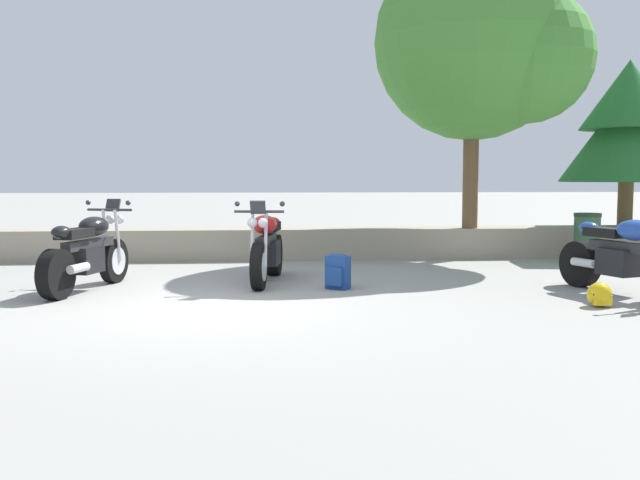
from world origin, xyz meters
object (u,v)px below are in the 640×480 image
object	(u,v)px
motorcycle_red_centre	(266,248)
pine_tree_mid_right	(628,124)
rider_helmet	(600,295)
leafy_tree_mid_left	(484,45)
trash_bin	(587,238)
rider_backpack	(338,271)
motorcycle_blue_far_right	(623,257)
motorcycle_black_near_left	(88,254)

from	to	relation	value
motorcycle_red_centre	pine_tree_mid_right	size ratio (longest dim) A/B	0.65
rider_helmet	leafy_tree_mid_left	world-z (taller)	leafy_tree_mid_left
pine_tree_mid_right	trash_bin	size ratio (longest dim) A/B	3.67
rider_helmet	rider_backpack	bearing A→B (deg)	151.65
motorcycle_blue_far_right	trash_bin	xyz separation A→B (m)	(1.09, 3.35, -0.05)
motorcycle_red_centre	pine_tree_mid_right	xyz separation A→B (m)	(6.93, 3.25, 2.01)
motorcycle_red_centre	motorcycle_blue_far_right	xyz separation A→B (m)	(4.46, -1.45, 0.00)
motorcycle_blue_far_right	rider_backpack	bearing A→B (deg)	167.84
rider_helmet	leafy_tree_mid_left	bearing A→B (deg)	88.73
rider_helmet	trash_bin	bearing A→B (deg)	66.89
rider_backpack	trash_bin	xyz separation A→B (m)	(4.62, 2.59, 0.19)
motorcycle_blue_far_right	pine_tree_mid_right	bearing A→B (deg)	62.28
rider_backpack	leafy_tree_mid_left	size ratio (longest dim) A/B	0.09
motorcycle_black_near_left	trash_bin	distance (m)	8.25
pine_tree_mid_right	motorcycle_black_near_left	bearing A→B (deg)	-157.85
trash_bin	rider_helmet	bearing A→B (deg)	-113.11
motorcycle_blue_far_right	motorcycle_red_centre	bearing A→B (deg)	161.98
trash_bin	motorcycle_red_centre	bearing A→B (deg)	-161.13
motorcycle_black_near_left	rider_helmet	size ratio (longest dim) A/B	7.22
rider_helmet	pine_tree_mid_right	world-z (taller)	pine_tree_mid_right
rider_backpack	trash_bin	size ratio (longest dim) A/B	0.55
rider_backpack	pine_tree_mid_right	distance (m)	7.52
rider_backpack	leafy_tree_mid_left	bearing A→B (deg)	48.35
motorcycle_black_near_left	motorcycle_red_centre	bearing A→B (deg)	12.62
motorcycle_red_centre	motorcycle_blue_far_right	size ratio (longest dim) A/B	1.03
motorcycle_red_centre	trash_bin	size ratio (longest dim) A/B	2.39
motorcycle_black_near_left	rider_backpack	xyz separation A→B (m)	(3.27, -0.17, -0.24)
rider_backpack	pine_tree_mid_right	world-z (taller)	pine_tree_mid_right
motorcycle_red_centre	rider_backpack	size ratio (longest dim) A/B	4.38
rider_helmet	trash_bin	world-z (taller)	trash_bin
motorcycle_blue_far_right	pine_tree_mid_right	xyz separation A→B (m)	(2.47, 4.70, 2.01)
leafy_tree_mid_left	pine_tree_mid_right	bearing A→B (deg)	11.30
motorcycle_red_centre	leafy_tree_mid_left	bearing A→B (deg)	34.12
motorcycle_black_near_left	motorcycle_blue_far_right	bearing A→B (deg)	-7.78
trash_bin	motorcycle_black_near_left	bearing A→B (deg)	-162.94
motorcycle_blue_far_right	trash_bin	size ratio (longest dim) A/B	2.33
motorcycle_black_near_left	motorcycle_blue_far_right	size ratio (longest dim) A/B	1.01
rider_helmet	trash_bin	size ratio (longest dim) A/B	0.33
motorcycle_red_centre	leafy_tree_mid_left	distance (m)	5.78
motorcycle_black_near_left	leafy_tree_mid_left	world-z (taller)	leafy_tree_mid_left
motorcycle_black_near_left	trash_bin	size ratio (longest dim) A/B	2.35
motorcycle_black_near_left	rider_backpack	distance (m)	3.28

